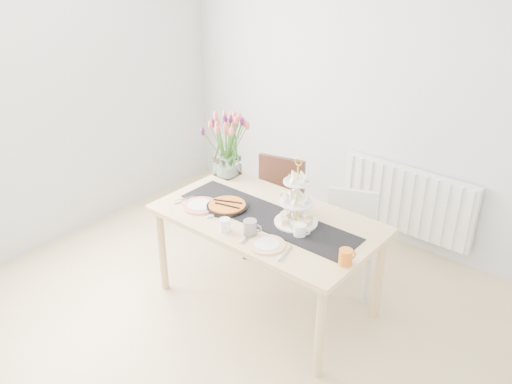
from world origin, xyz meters
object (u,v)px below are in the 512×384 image
Objects in this scene: teapot at (294,201)px; plate_right at (267,245)px; cream_jug at (300,230)px; mug_grey at (250,228)px; tulip_vase at (226,136)px; mug_white at (225,225)px; cake_stand at (296,208)px; plate_left at (200,206)px; chair_white at (349,233)px; radiator at (407,201)px; mug_orange at (346,257)px; chair_brown at (276,200)px; tart_tin at (227,206)px; dining_table at (267,226)px.

plate_right is at bearing -69.08° from teapot.
mug_grey is (-0.27, -0.20, 0.01)m from cream_jug.
mug_white is at bearing -48.70° from tulip_vase.
mug_white is at bearing -129.19° from cake_stand.
mug_white reaches higher than plate_left.
chair_white is 0.98m from plate_right.
mug_orange is (0.30, -1.57, 0.35)m from radiator.
mug_grey is 1.18× the size of mug_white.
plate_left is at bearing 116.95° from mug_orange.
tart_tin is (0.10, -0.72, 0.28)m from chair_brown.
cream_jug reaches higher than plate_right.
cream_jug is 0.26m from plate_right.
chair_brown is (-0.84, -0.78, 0.04)m from radiator.
radiator is 1.45m from cake_stand.
tulip_vase is at bearing 154.39° from mug_white.
cake_stand reaches higher than radiator.
tart_tin reaches higher than dining_table.
cream_jug is at bearing -42.16° from teapot.
plate_left is at bearing -141.38° from teapot.
tart_tin is 0.32m from mug_white.
mug_grey is (0.36, -0.17, 0.04)m from tart_tin.
mug_orange is at bearing -23.00° from teapot.
cake_stand reaches higher than plate_right.
plate_left is (-0.38, 0.14, -0.04)m from mug_white.
chair_white is 1.24× the size of tulip_vase.
cake_stand is (-0.22, -1.36, 0.43)m from radiator.
mug_grey is at bearing -115.89° from cake_stand.
mug_white is (-0.32, -0.39, -0.08)m from cake_stand.
tulip_vase is 2.31× the size of plate_left.
tart_tin is (-0.52, -0.14, -0.11)m from cake_stand.
tulip_vase is at bearing 145.58° from plate_right.
chair_brown reaches higher than dining_table.
chair_white is 3.17× the size of plate_right.
mug_white is at bearing -162.08° from cream_jug.
dining_table is 0.39m from plate_right.
dining_table is at bearing 96.42° from mug_white.
cake_stand is at bearing -17.51° from tulip_vase.
mug_orange is (0.64, -0.34, -0.03)m from teapot.
mug_white is at bearing -173.69° from plate_right.
mug_white is 0.34× the size of plate_left.
tulip_vase is 6.86× the size of mug_white.
plate_right is at bearing -51.27° from dining_table.
chair_brown is 3.20× the size of teapot.
cake_stand reaches higher than tart_tin.
cake_stand reaches higher than mug_grey.
mug_white is (-0.42, -0.96, 0.35)m from chair_white.
tulip_vase reaches higher than teapot.
chair_white is at bearing -98.06° from radiator.
teapot is 0.87× the size of tart_tin.
mug_grey is 0.44× the size of plate_right.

